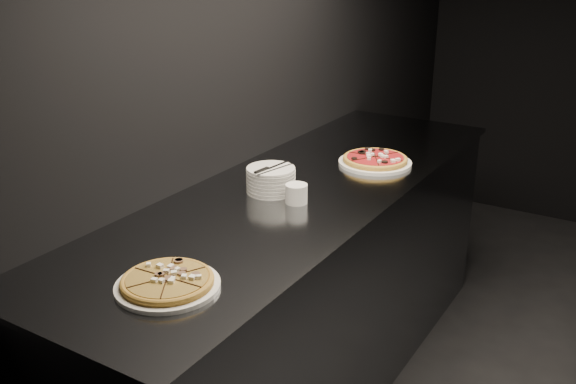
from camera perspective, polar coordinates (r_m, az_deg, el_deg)
The scene contains 7 objects.
wall_left at distance 2.58m, azimuth -5.82°, elevation 12.13°, with size 0.02×5.00×2.80m, color black.
counter at distance 2.69m, azimuth 1.28°, elevation -8.64°, with size 0.74×2.44×0.92m.
pizza_mushroom at distance 1.79m, azimuth -10.67°, elevation -7.89°, with size 0.29×0.29×0.03m.
pizza_tomato at distance 2.76m, azimuth 7.75°, elevation 2.83°, with size 0.31×0.31×0.04m.
plate_stack at distance 2.42m, azimuth -1.53°, elevation 1.10°, with size 0.18×0.18×0.10m.
cutlery at distance 2.39m, azimuth -1.58°, elevation 2.11°, with size 0.09×0.19×0.01m.
ramekin at distance 2.32m, azimuth 0.75°, elevation -0.10°, with size 0.08×0.08×0.07m.
Camera 1 is at (-0.95, -2.02, 1.80)m, focal length 40.00 mm.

